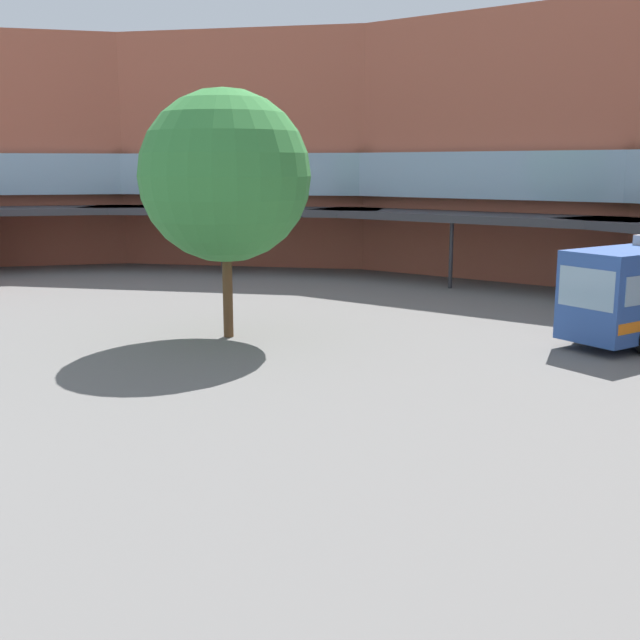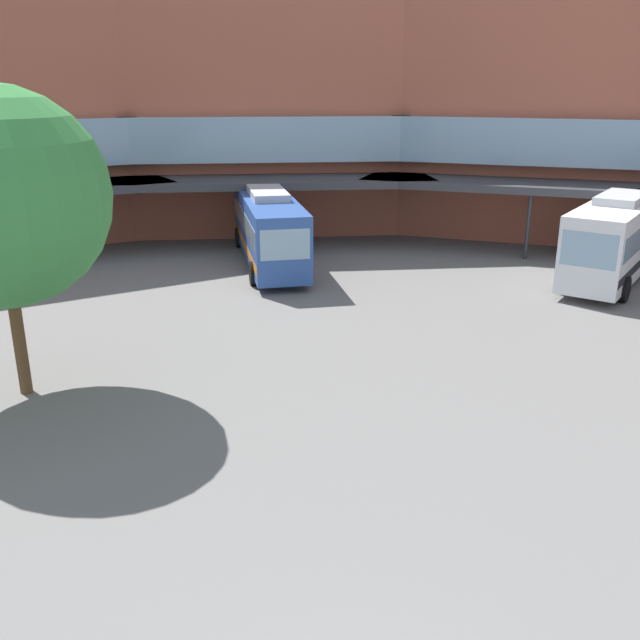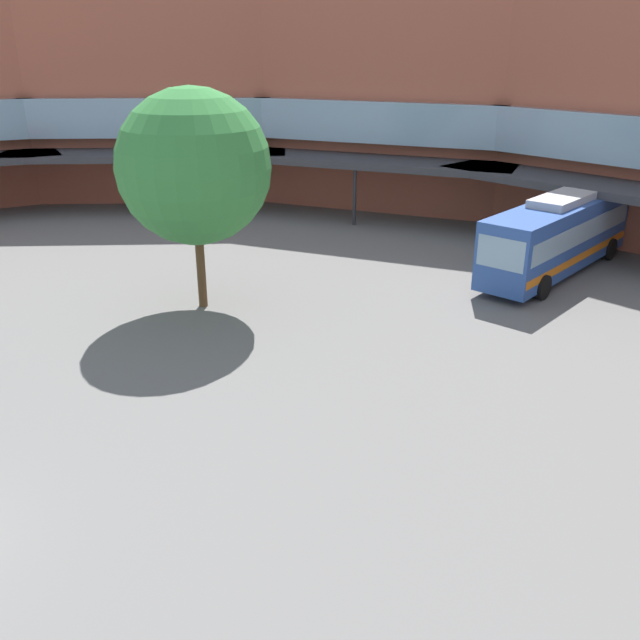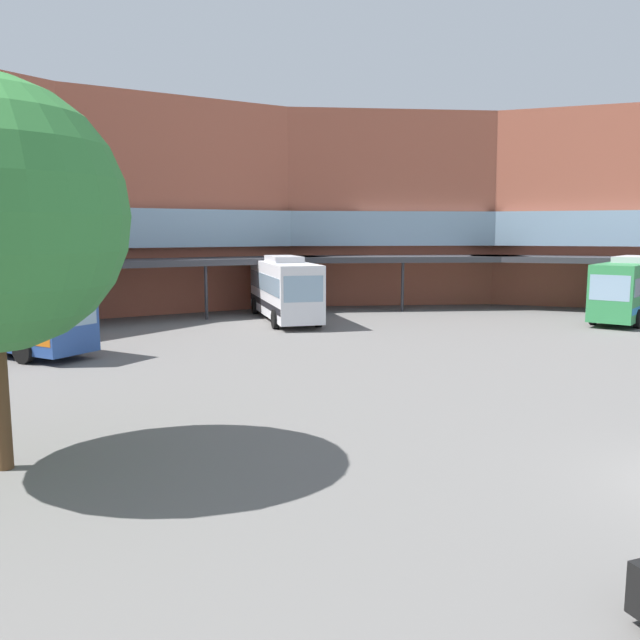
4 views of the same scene
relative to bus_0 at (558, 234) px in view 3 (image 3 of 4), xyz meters
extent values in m
cube|color=#38383D|center=(0.18, 4.02, 1.66)|extent=(18.07, 4.00, 0.40)
cylinder|color=#2D2D33|center=(0.18, 2.42, -0.11)|extent=(0.20, 0.20, 3.55)
cube|color=#AD5942|center=(-15.74, 5.52, 5.22)|extent=(18.92, 13.03, 14.22)
cube|color=#8CADC6|center=(-15.49, 4.97, 3.80)|extent=(17.38, 12.49, 2.49)
cube|color=#38383D|center=(-13.64, 0.98, 1.66)|extent=(18.08, 11.21, 0.40)
cylinder|color=#2D2D33|center=(-12.97, -0.47, -0.11)|extent=(0.20, 0.20, 3.55)
cube|color=#AD5942|center=(-28.72, -4.34, 5.22)|extent=(16.28, 17.65, 14.22)
cube|color=#8CADC6|center=(-28.27, -4.73, 3.80)|extent=(15.29, 16.43, 2.49)
cube|color=#38383D|center=(-24.92, -7.58, 1.66)|extent=(14.76, 16.35, 0.40)
cylinder|color=#2D2D33|center=(-23.70, -8.62, -0.11)|extent=(0.20, 0.20, 3.55)
cube|color=#2D519E|center=(0.00, 0.02, -0.03)|extent=(3.50, 11.61, 3.03)
cube|color=#8CADC6|center=(0.00, 0.02, 0.34)|extent=(3.49, 10.93, 0.97)
cube|color=orange|center=(0.00, 0.02, -0.87)|extent=(3.51, 11.38, 0.36)
cube|color=#8CADC6|center=(0.53, -5.62, 0.34)|extent=(2.15, 0.32, 1.33)
cube|color=#B2B2B7|center=(0.00, 0.02, 1.67)|extent=(2.09, 4.26, 0.36)
cylinder|color=black|center=(1.58, -3.74, -1.34)|extent=(0.40, 1.12, 1.10)
cylinder|color=black|center=(-0.85, -3.97, -1.34)|extent=(0.40, 1.12, 1.10)
cylinder|color=black|center=(0.85, 4.00, -1.34)|extent=(0.40, 1.12, 1.10)
cylinder|color=black|center=(-1.58, 3.77, -1.34)|extent=(0.40, 1.12, 1.10)
cylinder|color=brown|center=(-7.76, -14.90, 0.18)|extent=(0.36, 0.36, 4.14)
sphere|color=#38843D|center=(-7.76, -14.90, 3.93)|extent=(6.10, 6.10, 6.10)
camera|label=1|loc=(18.26, -25.57, 4.27)|focal=43.62mm
camera|label=2|loc=(-0.94, -34.85, 6.99)|focal=39.32mm
camera|label=3|loc=(15.40, -29.76, 8.56)|focal=38.56mm
camera|label=4|loc=(-15.31, -29.05, 3.57)|focal=35.98mm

